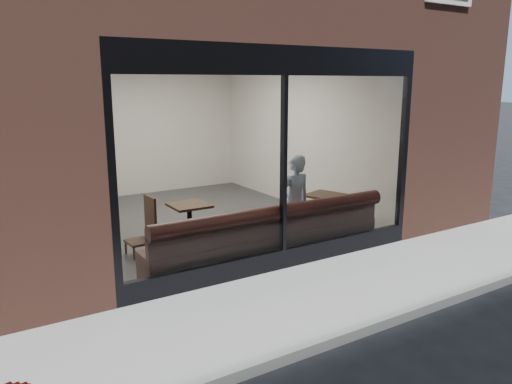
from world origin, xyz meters
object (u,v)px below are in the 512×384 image
cafe_table_left (189,205)px  cafe_table_right (325,195)px  banquette (268,247)px  cafe_chair_left (140,241)px  person (295,203)px

cafe_table_left → cafe_table_right: bearing=-14.5°
banquette → cafe_chair_left: size_ratio=9.76×
person → cafe_chair_left: person is taller
banquette → cafe_table_right: 1.75m
cafe_table_right → cafe_chair_left: size_ratio=1.46×
person → cafe_chair_left: 2.55m
cafe_table_left → cafe_table_right: size_ratio=1.01×
banquette → person: 0.91m
cafe_table_right → person: bearing=-160.5°
banquette → person: bearing=18.8°
person → cafe_table_left: 1.72m
cafe_table_left → cafe_chair_left: size_ratio=1.48×
person → cafe_table_right: size_ratio=2.63×
cafe_chair_left → banquette: bearing=139.3°
cafe_table_right → cafe_chair_left: bearing=167.5°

